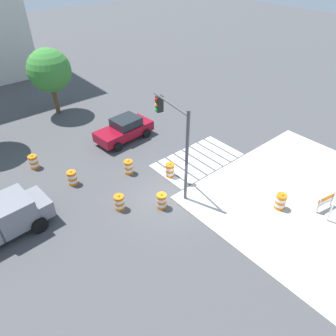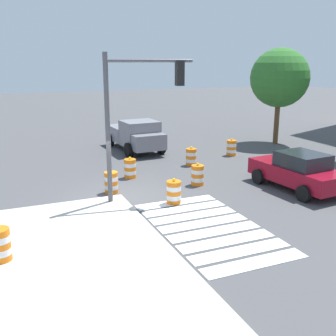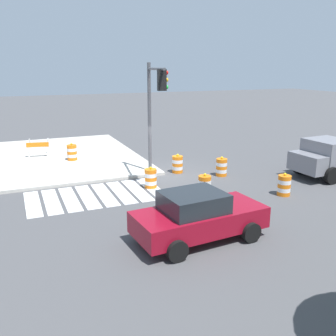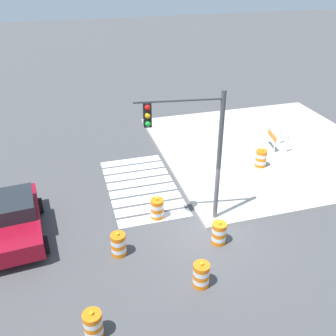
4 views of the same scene
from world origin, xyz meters
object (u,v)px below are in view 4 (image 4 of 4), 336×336
Objects in this scene: construction_barricade at (275,138)px; traffic_barrel_lane_center at (118,244)px; traffic_barrel_on_sidewalk at (261,158)px; traffic_light_pole at (191,137)px; traffic_barrel_near_corner at (93,325)px; traffic_barrel_median_far at (201,275)px; sports_car at (15,218)px; traffic_barrel_crosswalk_end at (219,233)px; traffic_barrel_median_near at (157,209)px.

traffic_barrel_lane_center is at bearing 121.61° from construction_barricade.
traffic_light_pole is at bearing 122.74° from traffic_barrel_on_sidewalk.
traffic_light_pole is (4.35, -4.39, 3.46)m from traffic_barrel_near_corner.
traffic_barrel_near_corner is 0.19× the size of traffic_light_pole.
construction_barricade is at bearing -50.21° from traffic_barrel_near_corner.
traffic_barrel_median_far is at bearing 138.04° from construction_barricade.
traffic_barrel_median_far is 8.81m from traffic_barrel_on_sidewalk.
traffic_barrel_near_corner is at bearing -156.34° from sports_car.
traffic_barrel_crosswalk_end and traffic_barrel_median_far have the same top height.
traffic_barrel_median_far is 11.29m from construction_barricade.
sports_car is at bearing 23.66° from traffic_barrel_near_corner.
traffic_barrel_median_near is at bearing 60.35° from traffic_light_pole.
sports_car is 4.35× the size of traffic_barrel_on_sidewalk.
traffic_barrel_near_corner and traffic_barrel_crosswalk_end have the same top height.
sports_car reaches higher than traffic_barrel_median_far.
traffic_barrel_near_corner is 5.96m from traffic_barrel_median_near.
traffic_barrel_near_corner is at bearing 118.82° from traffic_barrel_crosswalk_end.
traffic_barrel_median_far is 3.30m from traffic_barrel_lane_center.
traffic_barrel_near_corner is at bearing 128.82° from traffic_barrel_on_sidewalk.
traffic_barrel_median_near and traffic_barrel_lane_center have the same top height.
traffic_barrel_on_sidewalk is at bearing -42.20° from traffic_barrel_crosswalk_end.
construction_barricade is (6.55, -6.13, 0.27)m from traffic_barrel_crosswalk_end.
traffic_barrel_crosswalk_end is 0.75× the size of construction_barricade.
traffic_light_pole is (1.54, 0.71, 3.46)m from traffic_barrel_crosswalk_end.
traffic_light_pole reaches higher than traffic_barrel_crosswalk_end.
sports_car is at bearing 53.54° from traffic_barrel_median_far.
traffic_barrel_crosswalk_end is 1.00× the size of traffic_barrel_on_sidewalk.
construction_barricade is (3.91, -13.62, -0.09)m from sports_car.
traffic_barrel_lane_center is at bearing -21.68° from traffic_barrel_near_corner.
traffic_barrel_on_sidewalk is (4.38, -8.17, 0.15)m from traffic_barrel_lane_center.
traffic_barrel_near_corner is 0.75× the size of construction_barricade.
traffic_barrel_near_corner is at bearing 134.76° from traffic_light_pole.
traffic_barrel_lane_center is at bearing 109.81° from traffic_light_pole.
traffic_barrel_near_corner is 1.00× the size of traffic_barrel_median_near.
traffic_barrel_median_near is 0.19× the size of traffic_light_pole.
sports_car is 4.30m from traffic_barrel_lane_center.
traffic_barrel_on_sidewalk is at bearing -40.96° from traffic_barrel_median_far.
construction_barricade is at bearing -43.11° from traffic_barrel_crosswalk_end.
traffic_light_pole is at bearing -11.72° from traffic_barrel_median_far.
sports_car reaches higher than traffic_barrel_crosswalk_end.
traffic_barrel_on_sidewalk is (2.60, -6.23, 0.15)m from traffic_barrel_median_near.
traffic_barrel_on_sidewalk is at bearing -79.65° from sports_car.
traffic_barrel_lane_center is 0.75× the size of construction_barricade.
traffic_barrel_median_near is 4.07m from traffic_barrel_median_far.
traffic_barrel_on_sidewalk is (6.65, -5.77, 0.15)m from traffic_barrel_median_far.
traffic_barrel_lane_center is at bearing 46.57° from traffic_barrel_median_far.
traffic_barrel_median_far is at bearing -126.46° from sports_car.
traffic_barrel_median_near is 2.63m from traffic_barrel_lane_center.
construction_barricade is 9.06m from traffic_light_pole.
traffic_barrel_crosswalk_end is 6.49m from traffic_barrel_on_sidewalk.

